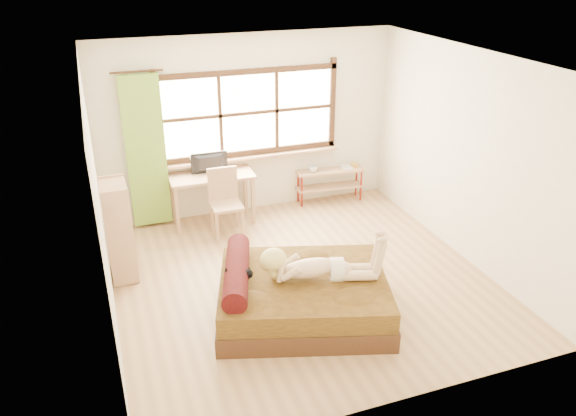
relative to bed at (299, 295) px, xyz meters
name	(u,v)px	position (x,y,z in m)	size (l,w,h in m)	color
floor	(301,279)	(0.29, 0.68, -0.25)	(4.50, 4.50, 0.00)	#9E754C
ceiling	(304,60)	(0.29, 0.68, 2.45)	(4.50, 4.50, 0.00)	white
wall_back	(249,126)	(0.29, 2.93, 1.10)	(4.50, 4.50, 0.00)	silver
wall_front	(402,277)	(0.29, -1.57, 1.10)	(4.50, 4.50, 0.00)	silver
wall_left	(99,207)	(-1.96, 0.68, 1.10)	(4.50, 4.50, 0.00)	silver
wall_right	(467,157)	(2.54, 0.68, 1.10)	(4.50, 4.50, 0.00)	silver
window	(249,116)	(0.29, 2.90, 1.26)	(2.80, 0.16, 1.46)	#FFEDBF
curtain	(146,153)	(-1.26, 2.81, 0.90)	(0.55, 0.10, 2.20)	olive
bed	(299,295)	(0.00, 0.00, 0.00)	(2.23, 1.98, 0.71)	#321A0F
woman	(318,256)	(0.19, -0.06, 0.50)	(1.31, 0.37, 0.56)	#CFAB86
kitten	(237,277)	(-0.68, 0.09, 0.33)	(0.28, 0.11, 0.22)	black
desk	(212,181)	(-0.39, 2.63, 0.41)	(1.23, 0.58, 0.76)	tan
monitor	(210,164)	(-0.39, 2.68, 0.67)	(0.54, 0.07, 0.31)	black
chair	(225,198)	(-0.28, 2.27, 0.28)	(0.44, 0.44, 0.96)	tan
pipe_shelf	(331,178)	(1.58, 2.75, 0.15)	(1.11, 0.37, 0.62)	tan
cup	(313,169)	(1.26, 2.75, 0.34)	(0.14, 0.14, 0.11)	gray
book	(342,168)	(1.76, 2.75, 0.30)	(0.17, 0.23, 0.02)	gray
bookshelf	(119,230)	(-1.79, 1.51, 0.38)	(0.32, 0.55, 1.26)	tan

